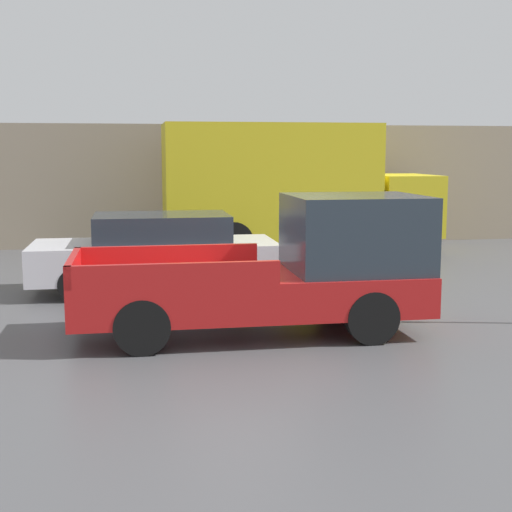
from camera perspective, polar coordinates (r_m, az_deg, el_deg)
The scene contains 5 objects.
ground_plane at distance 11.47m, azimuth 0.68°, elevation -5.66°, with size 60.00×60.00×0.00m, color #4C4C4F.
building_wall at distance 21.17m, azimuth -4.29°, elevation 5.65°, with size 28.00×0.15×3.56m.
pickup_truck at distance 10.94m, azimuth 2.57°, elevation -1.10°, with size 5.32×2.00×2.11m.
car at distance 14.42m, azimuth -7.94°, elevation 0.34°, with size 4.83×2.01×1.54m.
delivery_truck at distance 19.18m, azimuth 2.54°, elevation 5.64°, with size 7.32×2.52×3.49m.
Camera 1 is at (-2.02, -10.94, 2.78)m, focal length 50.00 mm.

